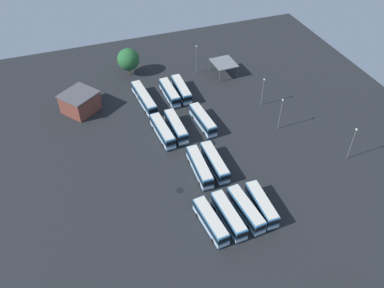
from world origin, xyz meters
The scene contains 23 objects.
ground_plane centered at (0.00, 0.00, 0.00)m, with size 124.02×124.02×0.00m, color black.
bus_row0_slot0 centered at (-22.48, -6.49, 1.88)m, with size 14.55×3.78×3.56m.
bus_row0_slot2 centered at (-22.73, 0.96, 1.88)m, with size 11.38×2.87×3.56m.
bus_row0_slot3 centered at (-23.07, 4.56, 1.88)m, with size 11.68×2.71×3.56m.
bus_row1_slot0 centered at (-7.14, -5.78, 1.88)m, with size 11.81×3.39×3.56m.
bus_row1_slot1 centered at (-7.73, -2.04, 1.88)m, with size 11.50×2.81×3.56m.
bus_row1_slot3 centered at (-7.95, 5.27, 1.88)m, with size 11.78×3.34×3.56m.
bus_row2_slot1 centered at (7.86, -1.56, 1.88)m, with size 11.87×2.85×3.56m.
bus_row2_slot2 centered at (7.55, 2.23, 1.88)m, with size 11.81×2.65×3.56m.
bus_row3_slot0 centered at (22.79, -4.87, 1.88)m, with size 11.17×3.64×3.56m.
bus_row3_slot1 centered at (22.62, -0.96, 1.88)m, with size 11.48×3.24×3.56m.
bus_row3_slot2 centered at (22.38, 2.95, 1.88)m, with size 11.57×3.57×3.56m.
bus_row3_slot3 centered at (22.31, 6.55, 1.88)m, with size 10.89×2.73×3.56m.
depot_building centered at (-25.27, -23.36, 2.78)m, with size 11.62×11.70×5.51m.
maintenance_shelter centered at (-29.42, 20.21, 3.85)m, with size 7.78×6.85×4.07m.
lamp_post_by_building centered at (-32.93, 12.64, 4.99)m, with size 0.56×0.28×9.14m.
lamp_post_mid_lot centered at (-0.31, 23.02, 4.95)m, with size 0.56×0.28×9.07m.
lamp_post_near_entrance centered at (15.15, 32.87, 4.92)m, with size 0.56×0.28×8.99m.
lamp_post_far_corner centered at (-11.13, 23.72, 4.57)m, with size 0.56×0.28×8.31m.
tree_north_edge centered at (-38.99, -6.75, 5.16)m, with size 6.62×6.62×8.48m.
puddle_centre_drain centered at (11.43, -7.49, 0.00)m, with size 1.64×1.64×0.01m, color black.
puddle_between_rows centered at (-0.90, 4.36, 0.00)m, with size 3.13×3.13×0.01m, color black.
puddle_front_lane centered at (-1.74, 2.35, 0.00)m, with size 1.85×1.85×0.01m, color black.
Camera 1 is at (67.79, -24.93, 65.46)m, focal length 37.63 mm.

